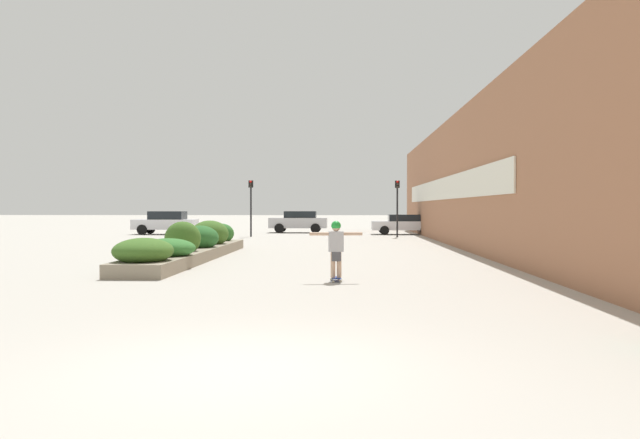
{
  "coord_description": "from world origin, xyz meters",
  "views": [
    {
      "loc": [
        1.14,
        -7.03,
        1.83
      ],
      "look_at": [
        0.32,
        13.01,
        1.46
      ],
      "focal_mm": 35.0,
      "sensor_mm": 36.0,
      "label": 1
    }
  ],
  "objects_px": {
    "car_center_left": "(299,221)",
    "traffic_light_left": "(251,198)",
    "car_leftmost": "(496,221)",
    "car_rightmost": "(404,224)",
    "car_center_right": "(166,222)",
    "traffic_light_right": "(397,199)",
    "skateboarder": "(336,243)",
    "skateboard": "(336,278)"
  },
  "relations": [
    {
      "from": "car_center_right",
      "to": "car_rightmost",
      "type": "distance_m",
      "value": 16.54
    },
    {
      "from": "car_rightmost",
      "to": "traffic_light_right",
      "type": "distance_m",
      "value": 4.54
    },
    {
      "from": "skateboarder",
      "to": "traffic_light_left",
      "type": "distance_m",
      "value": 24.56
    },
    {
      "from": "car_leftmost",
      "to": "car_center_left",
      "type": "height_order",
      "value": "car_leftmost"
    },
    {
      "from": "car_leftmost",
      "to": "car_rightmost",
      "type": "distance_m",
      "value": 7.72
    },
    {
      "from": "traffic_light_left",
      "to": "skateboarder",
      "type": "bearing_deg",
      "value": -76.36
    },
    {
      "from": "skateboarder",
      "to": "car_center_left",
      "type": "distance_m",
      "value": 30.71
    },
    {
      "from": "skateboard",
      "to": "traffic_light_left",
      "type": "height_order",
      "value": "traffic_light_left"
    },
    {
      "from": "car_rightmost",
      "to": "traffic_light_left",
      "type": "relative_size",
      "value": 1.23
    },
    {
      "from": "car_leftmost",
      "to": "car_rightmost",
      "type": "height_order",
      "value": "car_leftmost"
    },
    {
      "from": "car_leftmost",
      "to": "car_center_left",
      "type": "relative_size",
      "value": 0.97
    },
    {
      "from": "car_center_left",
      "to": "traffic_light_right",
      "type": "relative_size",
      "value": 1.2
    },
    {
      "from": "car_center_right",
      "to": "traffic_light_left",
      "type": "xyz_separation_m",
      "value": [
        6.47,
        -3.4,
        1.59
      ]
    },
    {
      "from": "skateboarder",
      "to": "car_center_right",
      "type": "relative_size",
      "value": 0.33
    },
    {
      "from": "car_leftmost",
      "to": "traffic_light_left",
      "type": "bearing_deg",
      "value": -67.62
    },
    {
      "from": "car_center_left",
      "to": "traffic_light_left",
      "type": "distance_m",
      "value": 7.35
    },
    {
      "from": "car_leftmost",
      "to": "car_center_right",
      "type": "xyz_separation_m",
      "value": [
        -23.58,
        -3.64,
        0.01
      ]
    },
    {
      "from": "skateboard",
      "to": "traffic_light_right",
      "type": "relative_size",
      "value": 0.18
    },
    {
      "from": "car_leftmost",
      "to": "traffic_light_left",
      "type": "xyz_separation_m",
      "value": [
        -17.12,
        -7.05,
        1.6
      ]
    },
    {
      "from": "car_center_left",
      "to": "car_center_right",
      "type": "relative_size",
      "value": 0.99
    },
    {
      "from": "skateboard",
      "to": "car_center_right",
      "type": "bearing_deg",
      "value": 107.0
    },
    {
      "from": "car_center_left",
      "to": "car_rightmost",
      "type": "relative_size",
      "value": 0.97
    },
    {
      "from": "skateboarder",
      "to": "car_rightmost",
      "type": "height_order",
      "value": "skateboarder"
    },
    {
      "from": "car_rightmost",
      "to": "traffic_light_left",
      "type": "distance_m",
      "value": 10.93
    },
    {
      "from": "skateboard",
      "to": "car_center_right",
      "type": "height_order",
      "value": "car_center_right"
    },
    {
      "from": "car_rightmost",
      "to": "car_leftmost",
      "type": "bearing_deg",
      "value": -66.01
    },
    {
      "from": "skateboarder",
      "to": "car_center_right",
      "type": "distance_m",
      "value": 29.86
    },
    {
      "from": "skateboarder",
      "to": "car_center_right",
      "type": "height_order",
      "value": "car_center_right"
    },
    {
      "from": "car_center_left",
      "to": "traffic_light_right",
      "type": "xyz_separation_m",
      "value": [
        6.71,
        -6.94,
        1.56
      ]
    },
    {
      "from": "car_center_left",
      "to": "car_rightmost",
      "type": "xyz_separation_m",
      "value": [
        7.52,
        -2.8,
        -0.11
      ]
    },
    {
      "from": "car_leftmost",
      "to": "traffic_light_right",
      "type": "xyz_separation_m",
      "value": [
        -7.86,
        -7.27,
        1.58
      ]
    },
    {
      "from": "traffic_light_right",
      "to": "traffic_light_left",
      "type": "bearing_deg",
      "value": 178.59
    },
    {
      "from": "skateboard",
      "to": "skateboarder",
      "type": "relative_size",
      "value": 0.46
    },
    {
      "from": "traffic_light_left",
      "to": "car_leftmost",
      "type": "bearing_deg",
      "value": 22.38
    },
    {
      "from": "skateboarder",
      "to": "car_leftmost",
      "type": "height_order",
      "value": "car_leftmost"
    },
    {
      "from": "car_rightmost",
      "to": "skateboarder",
      "type": "bearing_deg",
      "value": 171.22
    },
    {
      "from": "car_leftmost",
      "to": "traffic_light_right",
      "type": "distance_m",
      "value": 10.83
    },
    {
      "from": "car_center_left",
      "to": "car_center_right",
      "type": "height_order",
      "value": "car_center_right"
    },
    {
      "from": "car_center_left",
      "to": "traffic_light_right",
      "type": "distance_m",
      "value": 9.77
    },
    {
      "from": "skateboard",
      "to": "traffic_light_left",
      "type": "xyz_separation_m",
      "value": [
        -5.78,
        23.82,
        2.36
      ]
    },
    {
      "from": "car_leftmost",
      "to": "car_center_right",
      "type": "height_order",
      "value": "car_leftmost"
    },
    {
      "from": "skateboarder",
      "to": "traffic_light_right",
      "type": "distance_m",
      "value": 23.9
    }
  ]
}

